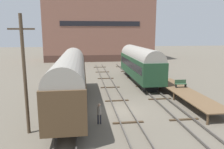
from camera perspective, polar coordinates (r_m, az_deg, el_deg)
The scene contains 11 objects.
ground_plane at distance 21.36m, azimuth 2.58°, elevation -9.39°, with size 200.00×200.00×0.00m, color #60594C.
track_left at distance 21.04m, azimuth -10.81°, elevation -9.48°, with size 2.60×60.00×0.26m.
track_middle at distance 21.31m, azimuth 2.58°, elevation -9.03°, with size 2.60×60.00×0.26m.
track_right at distance 22.66m, azimuth 14.96°, elevation -8.17°, with size 2.60×60.00×0.26m.
train_car_green at distance 33.21m, azimuth 7.23°, elevation 3.17°, with size 3.10×15.01×5.30m.
train_car_brown at distance 22.27m, azimuth -10.80°, elevation -0.52°, with size 2.98×17.98×5.38m.
station_platform at distance 25.74m, azimuth 18.31°, elevation -4.31°, with size 2.65×13.77×0.97m.
bench at distance 27.27m, azimuth 17.49°, elevation -2.21°, with size 1.40×0.40×0.91m.
person_worker at distance 18.07m, azimuth -3.35°, elevation -9.66°, with size 0.32×0.32×1.75m.
utility_pole at distance 16.73m, azimuth -21.87°, elevation 0.15°, with size 1.80×0.24×8.69m.
warehouse_building at distance 61.83m, azimuth -3.46°, elevation 12.10°, with size 28.63×11.80×17.51m.
Camera 1 is at (-3.61, -19.72, 7.39)m, focal length 35.00 mm.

